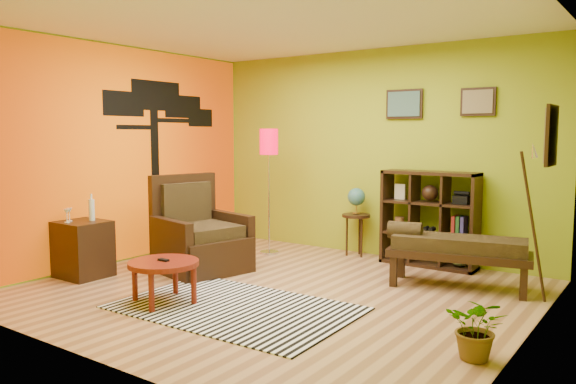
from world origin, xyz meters
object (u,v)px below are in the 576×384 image
Objects in this scene: coffee_table at (164,267)px; potted_plant at (478,335)px; floor_lamp at (269,153)px; bench at (455,248)px; side_cabinet at (83,249)px; globe_table at (356,205)px; cube_shelf at (430,219)px; armchair at (199,241)px.

coffee_table is 1.42× the size of potted_plant.
floor_lamp is 2.87m from bench.
side_cabinet is at bearing -114.11° from floor_lamp.
floor_lamp reaches higher than bench.
globe_table is 0.78× the size of cube_shelf.
potted_plant is (2.43, -2.63, -0.52)m from globe_table.
floor_lamp is at bearing -151.58° from globe_table.
side_cabinet is at bearing 173.74° from coffee_table.
globe_table is (0.52, 3.00, 0.34)m from coffee_table.
side_cabinet reaches higher than bench.
side_cabinet is at bearing -151.22° from bench.
cube_shelf reaches higher than coffee_table.
armchair reaches higher than coffee_table.
side_cabinet reaches higher than coffee_table.
floor_lamp reaches higher than side_cabinet.
armchair is 0.74× the size of bench.
coffee_table is 2.98m from potted_plant.
globe_table is (2.07, 2.83, 0.37)m from side_cabinet.
globe_table is 3.62m from potted_plant.
cube_shelf is at bearing 126.13° from bench.
globe_table reaches higher than potted_plant.
globe_table is 1.91× the size of potted_plant.
bench is at bearing 19.63° from armchair.
side_cabinet reaches higher than globe_table.
side_cabinet is 4.22m from bench.
floor_lamp is 1.39m from globe_table.
potted_plant is (0.80, -1.83, -0.25)m from bench.
side_cabinet is 3.53m from globe_table.
floor_lamp reaches higher than coffee_table.
coffee_table is at bearing -60.33° from armchair.
cube_shelf is (2.10, 0.57, -0.80)m from floor_lamp.
armchair reaches higher than side_cabinet.
potted_plant is at bearing -30.57° from floor_lamp.
coffee_table is at bearing -134.33° from bench.
side_cabinet is at bearing -137.67° from cube_shelf.
side_cabinet is 4.22m from cube_shelf.
floor_lamp is (0.14, 1.24, 1.05)m from armchair.
bench reaches higher than potted_plant.
cube_shelf is at bearing 0.21° from globe_table.
bench is (2.15, 2.20, 0.08)m from coffee_table.
floor_lamp is at bearing 83.45° from armchair.
globe_table reaches higher than bench.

